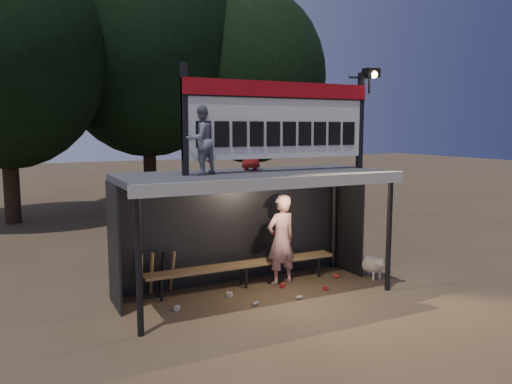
% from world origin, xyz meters
% --- Properties ---
extents(ground, '(80.00, 80.00, 0.00)m').
position_xyz_m(ground, '(0.00, 0.00, 0.00)').
color(ground, '#4F3B27').
rests_on(ground, ground).
extents(player, '(0.72, 0.53, 1.82)m').
position_xyz_m(player, '(0.75, 0.37, 0.91)').
color(player, silver).
rests_on(player, ground).
extents(child_a, '(0.72, 0.66, 1.21)m').
position_xyz_m(child_a, '(-1.07, 0.01, 2.92)').
color(child_a, gray).
rests_on(child_a, dugout_shelter).
extents(child_b, '(0.53, 0.42, 0.94)m').
position_xyz_m(child_b, '(0.13, 0.48, 2.79)').
color(child_b, '#A51C19').
rests_on(child_b, dugout_shelter).
extents(dugout_shelter, '(5.10, 2.08, 2.32)m').
position_xyz_m(dugout_shelter, '(0.00, 0.24, 1.85)').
color(dugout_shelter, '#3E3E40').
rests_on(dugout_shelter, ground).
extents(scoreboard_assembly, '(4.10, 0.27, 1.99)m').
position_xyz_m(scoreboard_assembly, '(0.56, -0.01, 3.32)').
color(scoreboard_assembly, black).
rests_on(scoreboard_assembly, dugout_shelter).
extents(bench, '(4.00, 0.35, 0.48)m').
position_xyz_m(bench, '(0.00, 0.55, 0.43)').
color(bench, '#967347').
rests_on(bench, ground).
extents(tree_left, '(6.46, 6.46, 9.27)m').
position_xyz_m(tree_left, '(-4.00, 10.00, 5.51)').
color(tree_left, '#312316').
rests_on(tree_left, ground).
extents(tree_mid, '(7.22, 7.22, 10.36)m').
position_xyz_m(tree_mid, '(1.00, 11.50, 6.17)').
color(tree_mid, black).
rests_on(tree_mid, ground).
extents(tree_right, '(6.08, 6.08, 8.72)m').
position_xyz_m(tree_right, '(5.00, 10.50, 5.19)').
color(tree_right, '#302115').
rests_on(tree_right, ground).
extents(dog, '(0.36, 0.81, 0.49)m').
position_xyz_m(dog, '(2.67, -0.12, 0.28)').
color(dog, beige).
rests_on(dog, ground).
extents(bats, '(0.67, 0.35, 0.84)m').
position_xyz_m(bats, '(-1.67, 0.82, 0.43)').
color(bats, olive).
rests_on(bats, ground).
extents(litter, '(3.71, 0.92, 0.08)m').
position_xyz_m(litter, '(0.30, -0.16, 0.04)').
color(litter, red).
rests_on(litter, ground).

